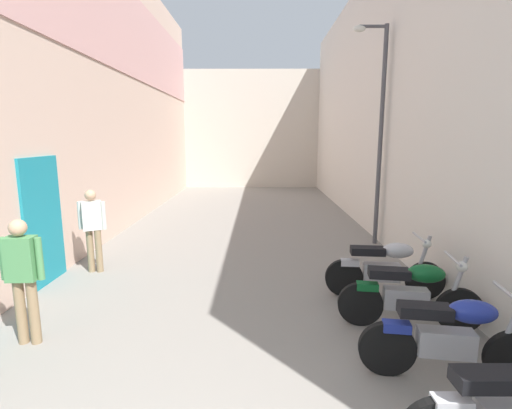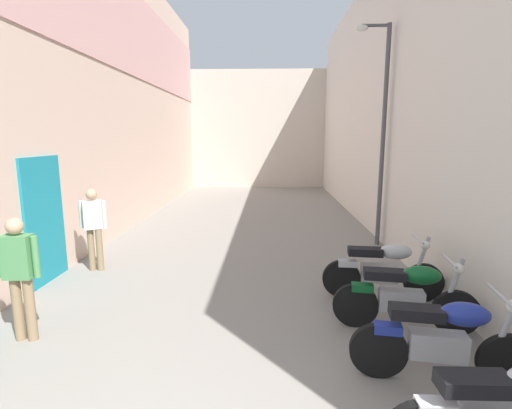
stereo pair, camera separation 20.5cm
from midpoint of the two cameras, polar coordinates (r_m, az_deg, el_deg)
ground_plane at (r=8.33m, az=-2.97°, el=-7.50°), size 34.50×34.50×0.00m
building_left at (r=10.75m, az=-22.42°, el=16.37°), size 0.45×18.50×7.59m
building_right at (r=10.42m, az=18.03°, el=14.88°), size 0.45×18.50×6.94m
building_far_end at (r=20.18m, az=-0.94°, el=11.19°), size 9.66×2.00×5.79m
motorcycle_third at (r=4.55m, az=26.29°, el=-17.35°), size 1.84×0.58×1.04m
motorcycle_fourth at (r=5.45m, az=21.28°, el=-12.35°), size 1.84×0.58×1.04m
motorcycle_fifth at (r=6.34m, az=18.06°, el=-8.98°), size 1.85×0.58×1.04m
pedestrian_mid_alley at (r=5.46m, az=-32.66°, el=-8.63°), size 0.52×0.21×1.57m
pedestrian_further_down at (r=7.71m, az=-24.13°, el=-2.78°), size 0.52×0.33×1.57m
street_lamp at (r=9.20m, az=17.27°, el=11.92°), size 0.79×0.18×4.96m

